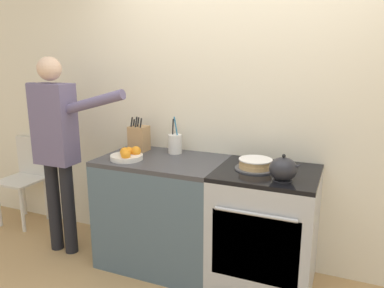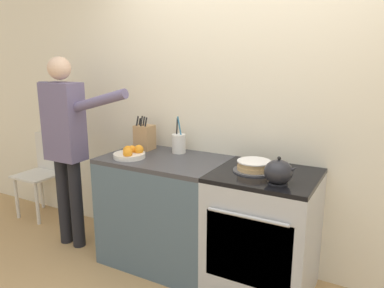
# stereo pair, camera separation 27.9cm
# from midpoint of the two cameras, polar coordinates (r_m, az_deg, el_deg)

# --- Properties ---
(wall_back) EXTENTS (8.00, 0.04, 2.60)m
(wall_back) POSITION_cam_midpoint_polar(r_m,az_deg,el_deg) (2.97, 5.94, 5.62)
(wall_back) COLOR silver
(wall_back) RESTS_ON ground_plane
(counter_cabinet) EXTENTS (0.97, 0.65, 0.90)m
(counter_cabinet) POSITION_cam_midpoint_polar(r_m,az_deg,el_deg) (3.13, -7.07, -10.20)
(counter_cabinet) COLOR #4C6070
(counter_cabinet) RESTS_ON ground_plane
(stove_range) EXTENTS (0.71, 0.68, 0.90)m
(stove_range) POSITION_cam_midpoint_polar(r_m,az_deg,el_deg) (2.83, 8.18, -12.86)
(stove_range) COLOR #B7BABF
(stove_range) RESTS_ON ground_plane
(layer_cake) EXTENTS (0.29, 0.29, 0.08)m
(layer_cake) POSITION_cam_midpoint_polar(r_m,az_deg,el_deg) (2.69, 6.73, -3.15)
(layer_cake) COLOR #4C4C51
(layer_cake) RESTS_ON stove_range
(tea_kettle) EXTENTS (0.22, 0.18, 0.18)m
(tea_kettle) POSITION_cam_midpoint_polar(r_m,az_deg,el_deg) (2.46, 10.64, -3.85)
(tea_kettle) COLOR #232328
(tea_kettle) RESTS_ON stove_range
(knife_block) EXTENTS (0.15, 0.14, 0.30)m
(knife_block) POSITION_cam_midpoint_polar(r_m,az_deg,el_deg) (3.23, -10.55, 0.84)
(knife_block) COLOR tan
(knife_block) RESTS_ON counter_cabinet
(utensil_crock) EXTENTS (0.11, 0.11, 0.31)m
(utensil_crock) POSITION_cam_midpoint_polar(r_m,az_deg,el_deg) (3.10, -5.18, 0.03)
(utensil_crock) COLOR silver
(utensil_crock) RESTS_ON counter_cabinet
(fruit_bowl) EXTENTS (0.25, 0.25, 0.10)m
(fruit_bowl) POSITION_cam_midpoint_polar(r_m,az_deg,el_deg) (2.98, -12.44, -1.71)
(fruit_bowl) COLOR silver
(fruit_bowl) RESTS_ON counter_cabinet
(person_baker) EXTENTS (0.94, 0.20, 1.69)m
(person_baker) POSITION_cam_midpoint_polar(r_m,az_deg,el_deg) (3.36, -22.25, 0.61)
(person_baker) COLOR black
(person_baker) RESTS_ON ground_plane
(dining_chair) EXTENTS (0.40, 0.40, 0.87)m
(dining_chair) POSITION_cam_midpoint_polar(r_m,az_deg,el_deg) (4.29, -25.61, -4.13)
(dining_chair) COLOR silver
(dining_chair) RESTS_ON ground_plane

